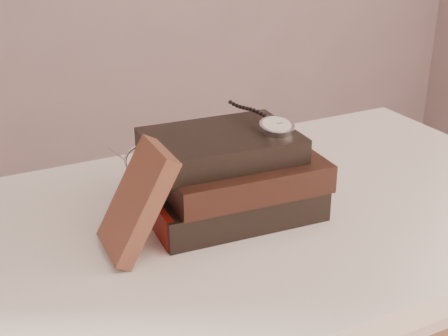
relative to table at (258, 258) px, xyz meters
name	(u,v)px	position (x,y,z in m)	size (l,w,h in m)	color
table	(258,258)	(0.00, 0.00, 0.00)	(1.00, 0.60, 0.75)	white
book_stack	(231,176)	(-0.04, 0.01, 0.15)	(0.27, 0.19, 0.13)	black
journal	(137,201)	(-0.21, -0.03, 0.17)	(0.02, 0.10, 0.16)	#47251B
pocket_watch	(274,125)	(0.02, 0.00, 0.23)	(0.06, 0.16, 0.02)	silver
eyeglasses	(156,157)	(-0.13, 0.10, 0.16)	(0.11, 0.13, 0.05)	silver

